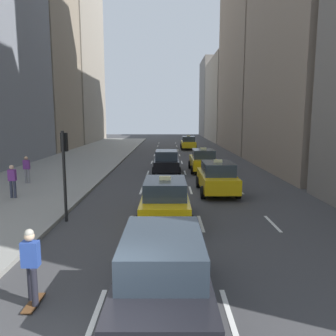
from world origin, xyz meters
name	(u,v)px	position (x,y,z in m)	size (l,w,h in m)	color
sidewalk_left	(80,160)	(-7.00, 27.00, 0.07)	(8.00, 66.00, 0.15)	gray
lane_markings	(182,167)	(2.60, 23.00, 0.01)	(5.72, 56.00, 0.01)	white
building_row_left	(19,10)	(-14.00, 31.89, 15.26)	(6.00, 60.85, 33.90)	slate
building_row_right	(264,31)	(12.00, 33.37, 13.53)	(6.00, 78.56, 35.47)	slate
taxi_lead	(187,143)	(4.00, 38.88, 0.88)	(2.02, 4.40, 1.87)	yellow
taxi_second	(201,160)	(4.00, 20.68, 0.88)	(2.02, 4.40, 1.87)	yellow
taxi_third	(216,177)	(4.00, 13.30, 0.88)	(2.02, 4.40, 1.87)	yellow
taxi_fourth	(164,200)	(1.20, 8.27, 0.88)	(2.02, 4.40, 1.87)	yellow
sedan_black_near	(165,161)	(1.20, 19.99, 0.87)	(2.02, 4.55, 1.71)	black
sedan_silver_behind	(161,272)	(1.20, 2.10, 0.91)	(2.02, 4.71, 1.80)	black
skateboarder	(29,264)	(-1.65, 2.37, 0.96)	(0.36, 0.80, 1.75)	brown
pedestrian_mid_block	(11,180)	(-6.40, 11.63, 1.07)	(0.36, 0.22, 1.65)	#383D51
pedestrian_far_walking	(25,168)	(-7.28, 15.33, 1.07)	(0.36, 0.22, 1.65)	gray
traffic_light_pole	(63,161)	(-2.75, 8.41, 2.41)	(0.24, 0.42, 3.60)	black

